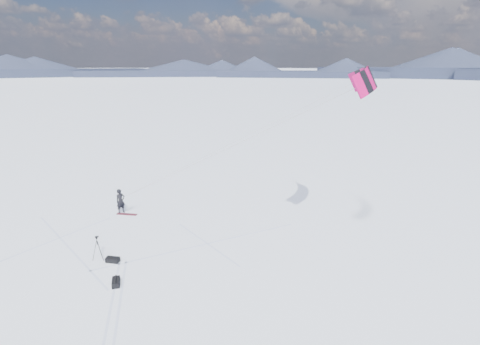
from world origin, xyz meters
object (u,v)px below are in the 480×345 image
Objects in this scene: snowboard at (127,214)px; gear_bag_b at (116,282)px; snowkiter at (122,213)px; tripod at (98,244)px; gear_bag_a at (113,260)px.

snowboard is 8.90m from gear_bag_b.
snowkiter is at bearing 153.90° from snowboard.
snowboard is at bearing -80.64° from snowkiter.
tripod is 1.23m from gear_bag_a.
snowkiter reaches higher than snowboard.
gear_bag_a reaches higher than snowboard.
snowkiter is 6.65m from tripod.
gear_bag_b is at bearing -67.49° from snowboard.
snowkiter is 1.29× the size of tripod.
tripod is at bearing -159.58° from gear_bag_b.
tripod is at bearing -78.23° from snowboard.
tripod is 3.14m from gear_bag_b.
tripod is 1.77× the size of gear_bag_b.
tripod is at bearing -128.72° from snowkiter.
gear_bag_a is 2.30m from gear_bag_b.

